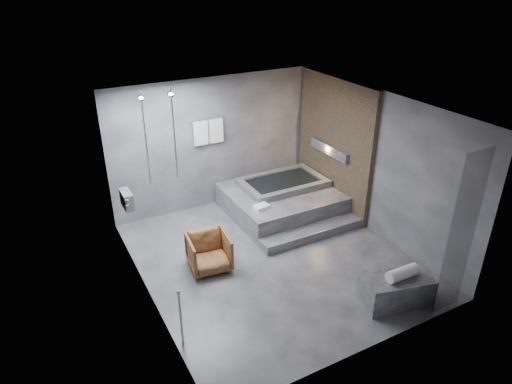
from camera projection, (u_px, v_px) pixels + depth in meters
room at (287, 162)px, 7.87m from camera, size 5.00×5.04×2.82m
tub_deck at (281, 201)px, 9.76m from camera, size 2.20×2.00×0.50m
tub_step at (312, 233)px, 8.90m from camera, size 2.20×0.36×0.18m
concrete_bench at (396, 289)px, 7.13m from camera, size 1.16×0.82×0.47m
driftwood_chair at (209, 252)px, 7.89m from camera, size 0.77×0.78×0.64m
rolled_towel at (402, 273)px, 6.95m from camera, size 0.53×0.20×0.19m
deck_towel at (261, 207)px, 8.92m from camera, size 0.31×0.25×0.08m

